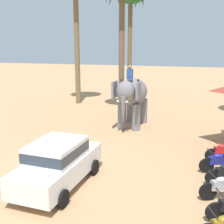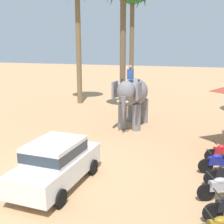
# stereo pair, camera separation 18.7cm
# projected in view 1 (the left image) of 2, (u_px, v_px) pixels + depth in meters

# --- Properties ---
(ground_plane) EXTENTS (120.00, 120.00, 0.00)m
(ground_plane) POSITION_uv_depth(u_px,v_px,m) (60.00, 173.00, 11.61)
(ground_plane) COLOR tan
(car_sedan_foreground) EXTENTS (1.99, 4.16, 1.70)m
(car_sedan_foreground) POSITION_uv_depth(u_px,v_px,m) (58.00, 162.00, 10.34)
(car_sedan_foreground) COLOR white
(car_sedan_foreground) RESTS_ON ground
(elephant_with_mahout) EXTENTS (1.72, 3.90, 3.88)m
(elephant_with_mahout) POSITION_uv_depth(u_px,v_px,m) (132.00, 95.00, 17.70)
(elephant_with_mahout) COLOR slate
(elephant_with_mahout) RESTS_ON ground
(motorcycle_far_in_row) EXTENTS (1.73, 0.78, 0.94)m
(motorcycle_far_in_row) POSITION_uv_depth(u_px,v_px,m) (221.00, 162.00, 11.54)
(motorcycle_far_in_row) COLOR black
(motorcycle_far_in_row) RESTS_ON ground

